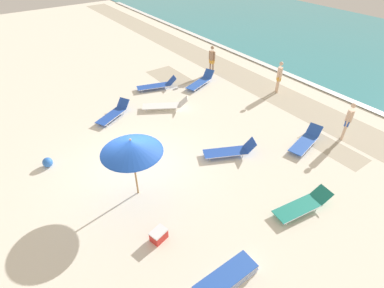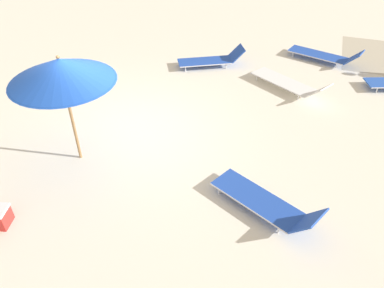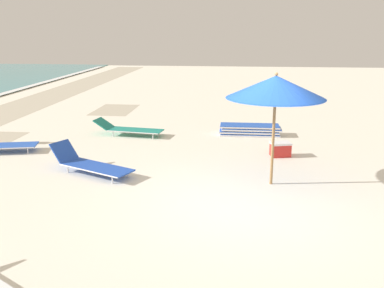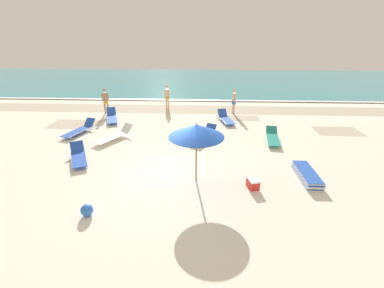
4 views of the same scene
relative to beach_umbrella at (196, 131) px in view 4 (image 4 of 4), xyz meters
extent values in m
cube|color=silver|center=(-1.00, 0.53, -2.14)|extent=(60.00, 60.00, 0.16)
cube|color=#B8AE96|center=(-1.00, 9.83, -2.06)|extent=(57.00, 2.20, 0.00)
cube|color=#B8AE96|center=(-7.76, 6.20, -2.06)|extent=(2.93, 1.76, 0.00)
cube|color=#B8AE96|center=(2.52, 7.90, -2.06)|extent=(2.81, 1.19, 0.00)
cube|color=#B8AE96|center=(8.02, 5.71, -2.06)|extent=(2.52, 1.54, 0.00)
cube|color=teal|center=(-1.00, 21.43, -2.03)|extent=(60.00, 18.21, 0.06)
cube|color=white|center=(-1.00, 12.37, -2.00)|extent=(56.00, 0.44, 0.01)
cylinder|color=#9E7547|center=(0.00, 0.00, -1.03)|extent=(0.06, 0.06, 2.07)
cone|color=blue|center=(0.00, 0.00, 0.01)|extent=(2.02, 2.02, 0.46)
cylinder|color=#163D95|center=(0.00, 0.00, -0.21)|extent=(1.96, 1.96, 0.01)
sphere|color=#9E7547|center=(0.00, 0.00, 0.27)|extent=(0.07, 0.07, 0.07)
cube|color=blue|center=(4.32, 0.34, -2.01)|extent=(0.61, 1.80, 0.03)
cube|color=silver|center=(4.32, 0.34, -2.04)|extent=(0.62, 1.84, 0.04)
cube|color=blue|center=(4.32, 0.37, -1.92)|extent=(0.61, 1.80, 0.03)
cube|color=silver|center=(4.32, 0.37, -1.95)|extent=(0.62, 1.84, 0.04)
cube|color=blue|center=(4.32, 0.29, -1.84)|extent=(0.61, 1.80, 0.03)
cube|color=silver|center=(4.32, 0.29, -1.87)|extent=(0.62, 1.84, 0.04)
cube|color=blue|center=(4.32, 0.36, -1.75)|extent=(0.61, 1.80, 0.03)
cube|color=silver|center=(4.32, 0.36, -1.78)|extent=(0.62, 1.84, 0.04)
cube|color=blue|center=(0.19, 3.88, -1.89)|extent=(1.30, 1.84, 0.03)
cylinder|color=silver|center=(-0.07, 4.01, -1.89)|extent=(0.79, 1.59, 0.03)
cylinder|color=silver|center=(0.46, 3.75, -1.89)|extent=(0.79, 1.59, 0.03)
cube|color=blue|center=(0.65, 4.82, -1.68)|extent=(0.68, 0.58, 0.45)
cylinder|color=silver|center=(-0.33, 3.37, -1.98)|extent=(0.03, 0.03, 0.16)
cylinder|color=silver|center=(0.13, 3.15, -1.98)|extent=(0.03, 0.03, 0.16)
cylinder|color=silver|center=(0.26, 4.60, -1.98)|extent=(0.03, 0.03, 0.16)
cylinder|color=silver|center=(0.72, 4.38, -1.98)|extent=(0.03, 0.03, 0.16)
cube|color=blue|center=(-5.59, 6.86, -1.89)|extent=(1.21, 1.95, 0.03)
cylinder|color=silver|center=(-5.88, 6.75, -1.89)|extent=(0.67, 1.76, 0.03)
cylinder|color=silver|center=(-5.31, 6.96, -1.89)|extent=(0.67, 1.76, 0.03)
cube|color=blue|center=(-5.98, 7.90, -1.68)|extent=(0.67, 0.56, 0.44)
cylinder|color=silver|center=(-5.58, 6.09, -1.98)|extent=(0.03, 0.03, 0.16)
cylinder|color=silver|center=(-5.10, 6.26, -1.98)|extent=(0.03, 0.03, 0.16)
cylinder|color=silver|center=(-6.09, 7.45, -1.98)|extent=(0.03, 0.03, 0.16)
cylinder|color=silver|center=(-5.61, 7.62, -1.98)|extent=(0.03, 0.03, 0.16)
cube|color=#1E8475|center=(3.86, 3.85, -1.89)|extent=(0.83, 1.73, 0.03)
cylinder|color=silver|center=(3.56, 3.89, -1.89)|extent=(0.27, 1.64, 0.03)
cylinder|color=silver|center=(4.15, 3.81, -1.89)|extent=(0.27, 1.64, 0.03)
cube|color=#1E8475|center=(4.01, 4.90, -1.75)|extent=(0.64, 0.56, 0.31)
cylinder|color=silver|center=(3.51, 3.25, -1.98)|extent=(0.03, 0.03, 0.16)
cylinder|color=silver|center=(4.02, 3.17, -1.98)|extent=(0.03, 0.03, 0.16)
cylinder|color=silver|center=(3.70, 4.52, -1.98)|extent=(0.03, 0.03, 0.16)
cylinder|color=silver|center=(4.20, 4.45, -1.98)|extent=(0.03, 0.03, 0.16)
cube|color=blue|center=(-6.82, 4.54, -1.89)|extent=(1.11, 1.93, 0.03)
cylinder|color=silver|center=(-7.11, 4.62, -1.89)|extent=(0.56, 1.77, 0.03)
cylinder|color=silver|center=(-6.53, 4.45, -1.89)|extent=(0.56, 1.77, 0.03)
cube|color=blue|center=(-6.50, 5.60, -1.70)|extent=(0.67, 0.56, 0.41)
cylinder|color=silver|center=(-7.27, 3.92, -1.98)|extent=(0.03, 0.03, 0.16)
cylinder|color=silver|center=(-6.79, 3.78, -1.98)|extent=(0.03, 0.03, 0.16)
cylinder|color=silver|center=(-6.86, 5.30, -1.98)|extent=(0.03, 0.03, 0.16)
cylinder|color=silver|center=(-6.37, 5.15, -1.98)|extent=(0.03, 0.03, 0.16)
cube|color=blue|center=(-5.17, 1.23, -1.89)|extent=(1.30, 1.73, 0.03)
cylinder|color=silver|center=(-5.44, 1.09, -1.89)|extent=(0.79, 1.46, 0.03)
cylinder|color=silver|center=(-4.91, 1.37, -1.89)|extent=(0.79, 1.46, 0.03)
cube|color=blue|center=(-5.65, 2.13, -1.70)|extent=(0.70, 0.64, 0.41)
cylinder|color=silver|center=(-5.10, 0.55, -1.98)|extent=(0.03, 0.03, 0.16)
cylinder|color=silver|center=(-4.65, 0.79, -1.98)|extent=(0.03, 0.03, 0.16)
cylinder|color=silver|center=(-5.70, 1.68, -1.98)|extent=(0.03, 0.03, 0.16)
cylinder|color=silver|center=(-5.25, 1.92, -1.98)|extent=(0.03, 0.03, 0.16)
cube|color=white|center=(-4.61, 3.73, -1.89)|extent=(1.49, 1.94, 0.03)
cylinder|color=silver|center=(-4.86, 3.88, -1.89)|extent=(1.00, 1.64, 0.03)
cylinder|color=silver|center=(-4.35, 3.57, -1.89)|extent=(1.00, 1.64, 0.03)
cube|color=white|center=(-4.01, 4.71, -1.70)|extent=(0.71, 0.66, 0.40)
cylinder|color=silver|center=(-5.21, 3.22, -1.98)|extent=(0.03, 0.03, 0.16)
cylinder|color=silver|center=(-4.77, 2.96, -1.98)|extent=(0.03, 0.03, 0.16)
cylinder|color=silver|center=(-4.44, 4.49, -1.98)|extent=(0.03, 0.03, 0.16)
cylinder|color=silver|center=(-4.01, 4.23, -1.98)|extent=(0.03, 0.03, 0.16)
cube|color=blue|center=(1.72, 6.93, -1.89)|extent=(0.97, 1.76, 0.03)
cylinder|color=silver|center=(1.43, 6.86, -1.89)|extent=(0.41, 1.63, 0.03)
cylinder|color=silver|center=(2.02, 7.00, -1.89)|extent=(0.41, 1.63, 0.03)
cube|color=blue|center=(1.49, 7.94, -1.69)|extent=(0.65, 0.53, 0.41)
cylinder|color=silver|center=(1.63, 6.24, -1.98)|extent=(0.03, 0.03, 0.16)
cylinder|color=silver|center=(2.12, 6.36, -1.98)|extent=(0.03, 0.03, 0.16)
cylinder|color=silver|center=(1.33, 7.51, -1.98)|extent=(0.03, 0.03, 0.16)
cylinder|color=silver|center=(1.82, 7.63, -1.98)|extent=(0.03, 0.03, 0.16)
cylinder|color=beige|center=(2.28, 8.99, -1.61)|extent=(0.11, 0.11, 0.90)
cylinder|color=beige|center=(2.35, 8.80, -1.61)|extent=(0.11, 0.11, 0.90)
cube|color=#2D51B2|center=(2.32, 8.90, -1.24)|extent=(0.27, 0.34, 0.24)
cylinder|color=beige|center=(2.32, 8.90, -0.89)|extent=(0.27, 0.27, 0.55)
cylinder|color=beige|center=(2.25, 9.07, -0.89)|extent=(0.08, 0.08, 0.55)
cylinder|color=beige|center=(2.38, 8.72, -0.89)|extent=(0.08, 0.08, 0.55)
sphere|color=beige|center=(2.32, 8.90, -0.40)|extent=(0.21, 0.21, 0.21)
cylinder|color=beige|center=(-2.53, 10.06, -1.61)|extent=(0.11, 0.11, 0.90)
cylinder|color=beige|center=(-2.37, 9.94, -1.61)|extent=(0.11, 0.11, 0.90)
cube|color=gold|center=(-2.45, 10.00, -1.24)|extent=(0.35, 0.32, 0.24)
cylinder|color=beige|center=(-2.45, 10.00, -0.89)|extent=(0.27, 0.27, 0.55)
cylinder|color=beige|center=(-2.60, 10.11, -0.89)|extent=(0.08, 0.08, 0.55)
cylinder|color=beige|center=(-2.30, 9.89, -0.89)|extent=(0.08, 0.08, 0.55)
sphere|color=beige|center=(-2.45, 10.00, -0.40)|extent=(0.21, 0.21, 0.21)
cylinder|color=#A37A5B|center=(-6.45, 8.60, -1.61)|extent=(0.11, 0.11, 0.90)
cylinder|color=#A37A5B|center=(-6.64, 8.54, -1.61)|extent=(0.11, 0.11, 0.90)
cube|color=gold|center=(-6.54, 8.57, -1.24)|extent=(0.34, 0.26, 0.24)
cylinder|color=#A37A5B|center=(-6.54, 8.57, -0.89)|extent=(0.27, 0.27, 0.55)
cylinder|color=#A37A5B|center=(-6.36, 8.62, -0.89)|extent=(0.08, 0.08, 0.55)
cylinder|color=#A37A5B|center=(-6.72, 8.52, -0.89)|extent=(0.08, 0.08, 0.55)
sphere|color=#A37A5B|center=(-6.54, 8.57, -0.40)|extent=(0.21, 0.21, 0.21)
sphere|color=blue|center=(-3.35, -2.19, -1.87)|extent=(0.39, 0.39, 0.39)
cube|color=red|center=(2.11, -0.39, -1.90)|extent=(0.45, 0.55, 0.32)
cube|color=white|center=(2.11, -0.39, -1.72)|extent=(0.47, 0.57, 0.05)
camera|label=1|loc=(7.20, -2.82, 5.69)|focal=28.00mm
camera|label=2|loc=(5.22, 4.31, 3.10)|focal=35.00mm
camera|label=3|loc=(-8.72, 0.78, 1.15)|focal=40.00mm
camera|label=4|loc=(0.24, -8.52, 3.26)|focal=24.00mm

